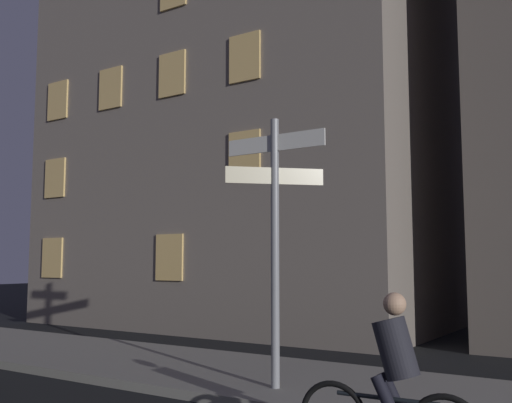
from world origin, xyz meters
TOP-DOWN VIEW (x-y plane):
  - sidewalk_kerb at (0.00, 6.47)m, footprint 40.00×3.15m
  - signpost at (-0.44, 5.69)m, footprint 1.63×1.05m
  - cyclist at (1.90, 3.98)m, footprint 1.82×0.34m
  - building_left_block at (-6.32, 13.51)m, footprint 11.80×6.99m

SIDE VIEW (x-z plane):
  - sidewalk_kerb at x=0.00m, z-range 0.00..0.14m
  - cyclist at x=1.90m, z-range -0.06..1.55m
  - signpost at x=-0.44m, z-range 0.52..4.35m
  - building_left_block at x=-6.32m, z-range 0.00..15.22m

